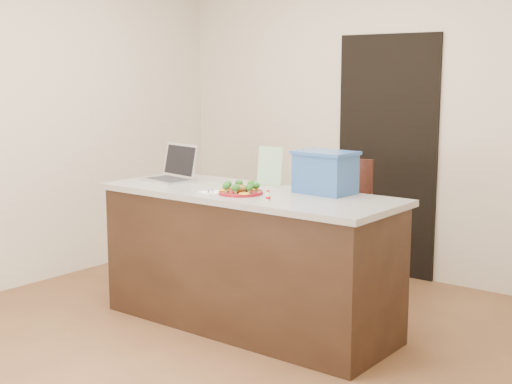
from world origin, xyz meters
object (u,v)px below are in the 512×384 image
Objects in this scene: island at (248,259)px; chair at (332,222)px; napkin at (213,192)px; blue_box at (325,172)px; plate at (241,192)px; yogurt_bottle at (268,197)px; laptop at (174,170)px.

island is 0.82m from chair.
napkin is 0.35× the size of blue_box.
blue_box is at bearing 41.57° from plate.
plate is at bearing 22.80° from napkin.
laptop is at bearing 165.51° from yogurt_bottle.
chair is at bearing 49.64° from laptop.
napkin is at bearing -12.51° from laptop.
blue_box is 0.37× the size of chair.
laptop is (-1.05, 0.27, 0.04)m from yogurt_bottle.
napkin is 0.47m from yogurt_bottle.
island is at bearing -114.94° from chair.
yogurt_bottle reaches higher than plate.
chair is at bearing 81.78° from plate.
plate reaches higher than island.
island is at bearing 54.11° from napkin.
napkin reaches higher than island.
napkin is 1.07m from chair.
blue_box reaches higher than chair.
yogurt_bottle is 0.17× the size of blue_box.
plate is 0.97m from chair.
laptop reaches higher than chair.
blue_box reaches higher than napkin.
plate is (0.04, -0.12, 0.47)m from island.
yogurt_bottle is at bearing -3.24° from napkin.
island is at bearing 106.92° from plate.
plate is at bearing 161.22° from yogurt_bottle.
napkin is at bearing -140.01° from blue_box.
island is 0.52m from napkin.
yogurt_bottle is 0.49m from blue_box.
chair is at bearing 120.01° from blue_box.
chair is (0.89, 0.73, -0.38)m from laptop.
plate is at bearing -73.08° from island.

